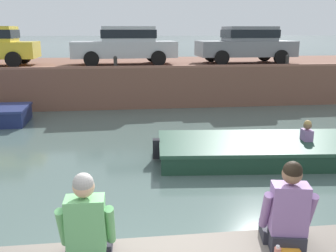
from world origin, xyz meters
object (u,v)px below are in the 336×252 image
object	(u,v)px
motorboat_passing	(283,150)
mooring_bollard_mid	(115,62)
car_left_inner_silver	(125,44)
car_centre_grey	(247,43)
mooring_bollard_east	(287,60)
person_seated_left	(87,230)
person_seated_right	(287,214)

from	to	relation	value
motorboat_passing	mooring_bollard_mid	size ratio (longest dim) A/B	14.70
car_left_inner_silver	car_centre_grey	size ratio (longest dim) A/B	1.05
motorboat_passing	car_left_inner_silver	distance (m)	8.93
car_centre_grey	mooring_bollard_east	distance (m)	2.02
mooring_bollard_east	person_seated_left	distance (m)	13.16
motorboat_passing	car_left_inner_silver	world-z (taller)	car_left_inner_silver
mooring_bollard_east	person_seated_right	xyz separation A→B (m)	(-4.92, -11.10, -0.68)
car_centre_grey	mooring_bollard_east	bearing A→B (deg)	-51.09
mooring_bollard_mid	person_seated_left	world-z (taller)	mooring_bollard_mid
motorboat_passing	car_centre_grey	bearing A→B (deg)	78.30
motorboat_passing	car_centre_grey	size ratio (longest dim) A/B	1.60
motorboat_passing	car_left_inner_silver	bearing A→B (deg)	114.19
car_left_inner_silver	person_seated_left	distance (m)	12.74
mooring_bollard_mid	mooring_bollard_east	bearing A→B (deg)	0.00
mooring_bollard_east	person_seated_right	distance (m)	12.16
car_left_inner_silver	person_seated_right	bearing A→B (deg)	-83.35
mooring_bollard_mid	person_seated_right	size ratio (longest dim) A/B	0.46
car_centre_grey	mooring_bollard_east	xyz separation A→B (m)	(1.21, -1.50, -0.61)
motorboat_passing	person_seated_left	distance (m)	6.35
mooring_bollard_mid	car_centre_grey	bearing A→B (deg)	15.02
person_seated_left	person_seated_right	xyz separation A→B (m)	(2.01, 0.06, 0.00)
car_centre_grey	person_seated_right	bearing A→B (deg)	-106.42
car_centre_grey	mooring_bollard_mid	world-z (taller)	car_centre_grey
car_left_inner_silver	person_seated_left	xyz separation A→B (m)	(-0.54, -12.67, -1.29)
person_seated_left	mooring_bollard_mid	bearing A→B (deg)	89.30
person_seated_left	car_left_inner_silver	bearing A→B (deg)	87.55
person_seated_left	motorboat_passing	bearing A→B (deg)	49.38
mooring_bollard_mid	person_seated_right	distance (m)	11.28
car_left_inner_silver	mooring_bollard_mid	xyz separation A→B (m)	(-0.41, -1.50, -0.61)
person_seated_left	person_seated_right	world-z (taller)	same
mooring_bollard_east	person_seated_left	size ratio (longest dim) A/B	0.46
car_left_inner_silver	person_seated_left	world-z (taller)	car_left_inner_silver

